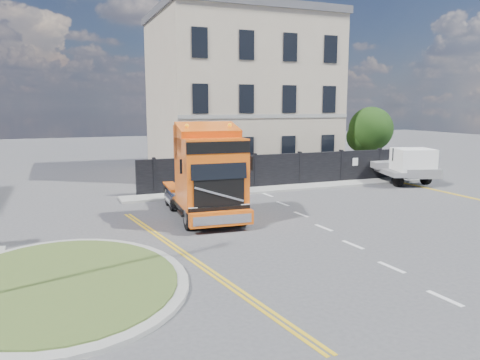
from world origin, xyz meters
name	(u,v)px	position (x,y,z in m)	size (l,w,h in m)	color
ground	(253,233)	(0.00, 0.00, 0.00)	(120.00, 120.00, 0.00)	#424244
traffic_island	(62,282)	(-7.00, -3.00, 0.08)	(6.80, 6.80, 0.17)	gray
hoarding_fence	(293,170)	(6.55, 9.00, 1.00)	(18.80, 0.25, 2.00)	black
georgian_building	(240,93)	(6.00, 16.50, 5.77)	(12.30, 10.30, 12.80)	#BEB097
tree	(369,131)	(14.38, 12.10, 3.05)	(3.20, 3.20, 4.80)	#382619
pavement_far	(292,188)	(6.00, 8.10, 0.06)	(20.00, 1.60, 0.12)	gray
truck	(207,178)	(-0.98, 2.70, 1.82)	(2.95, 6.92, 4.06)	black
flatbed_pickup	(405,165)	(13.38, 6.94, 1.23)	(3.72, 5.97, 2.29)	slate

